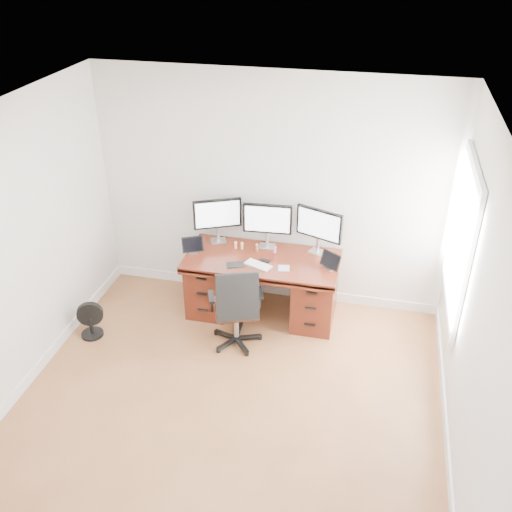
% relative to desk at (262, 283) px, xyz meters
% --- Properties ---
extents(ground, '(4.50, 4.50, 0.00)m').
position_rel_desk_xyz_m(ground, '(0.00, -1.83, -0.40)').
color(ground, '#935E38').
rests_on(ground, ground).
extents(back_wall, '(4.00, 0.10, 2.70)m').
position_rel_desk_xyz_m(back_wall, '(0.00, 0.42, 0.95)').
color(back_wall, silver).
rests_on(back_wall, ground).
extents(right_wall, '(0.10, 4.50, 2.70)m').
position_rel_desk_xyz_m(right_wall, '(2.00, -1.72, 0.95)').
color(right_wall, silver).
rests_on(right_wall, ground).
extents(desk, '(1.70, 0.80, 0.75)m').
position_rel_desk_xyz_m(desk, '(0.00, 0.00, 0.00)').
color(desk, '#4D1A0F').
rests_on(desk, ground).
extents(office_chair, '(0.67, 0.67, 0.98)m').
position_rel_desk_xyz_m(office_chair, '(-0.14, -0.64, -0.08)').
color(office_chair, black).
rests_on(office_chair, ground).
extents(floor_fan, '(0.28, 0.24, 0.42)m').
position_rel_desk_xyz_m(floor_fan, '(-1.74, -0.85, -0.20)').
color(floor_fan, black).
rests_on(floor_fan, ground).
extents(monitor_left, '(0.51, 0.26, 0.53)m').
position_rel_desk_xyz_m(monitor_left, '(-0.58, 0.24, 0.68)').
color(monitor_left, silver).
rests_on(monitor_left, desk).
extents(monitor_center, '(0.55, 0.15, 0.53)m').
position_rel_desk_xyz_m(monitor_center, '(0.00, 0.24, 0.68)').
color(monitor_center, silver).
rests_on(monitor_center, desk).
extents(monitor_right, '(0.53, 0.23, 0.53)m').
position_rel_desk_xyz_m(monitor_right, '(0.58, 0.24, 0.68)').
color(monitor_right, silver).
rests_on(monitor_right, desk).
extents(tablet_left, '(0.24, 0.17, 0.19)m').
position_rel_desk_xyz_m(tablet_left, '(-0.79, -0.08, 0.43)').
color(tablet_left, silver).
rests_on(tablet_left, desk).
extents(tablet_right, '(0.24, 0.19, 0.19)m').
position_rel_desk_xyz_m(tablet_right, '(0.75, -0.08, 0.43)').
color(tablet_right, silver).
rests_on(tablet_right, desk).
extents(keyboard, '(0.32, 0.23, 0.01)m').
position_rel_desk_xyz_m(keyboard, '(-0.01, -0.19, 0.36)').
color(keyboard, white).
rests_on(keyboard, desk).
extents(trackpad, '(0.14, 0.14, 0.01)m').
position_rel_desk_xyz_m(trackpad, '(0.27, -0.19, 0.35)').
color(trackpad, silver).
rests_on(trackpad, desk).
extents(drawing_tablet, '(0.23, 0.18, 0.01)m').
position_rel_desk_xyz_m(drawing_tablet, '(-0.25, -0.24, 0.35)').
color(drawing_tablet, black).
rests_on(drawing_tablet, desk).
extents(phone, '(0.13, 0.07, 0.01)m').
position_rel_desk_xyz_m(phone, '(0.04, -0.08, 0.35)').
color(phone, black).
rests_on(phone, desk).
extents(figurine_orange, '(0.04, 0.04, 0.09)m').
position_rel_desk_xyz_m(figurine_orange, '(-0.34, 0.12, 0.40)').
color(figurine_orange, '#F4A15B').
rests_on(figurine_orange, desk).
extents(figurine_yellow, '(0.04, 0.04, 0.09)m').
position_rel_desk_xyz_m(figurine_yellow, '(-0.26, 0.12, 0.40)').
color(figurine_yellow, '#DAAC58').
rests_on(figurine_yellow, desk).
extents(figurine_brown, '(0.04, 0.04, 0.09)m').
position_rel_desk_xyz_m(figurine_brown, '(-0.09, 0.12, 0.40)').
color(figurine_brown, brown).
rests_on(figurine_brown, desk).
extents(figurine_pink, '(0.04, 0.04, 0.09)m').
position_rel_desk_xyz_m(figurine_pink, '(0.11, 0.12, 0.40)').
color(figurine_pink, '#D865A7').
rests_on(figurine_pink, desk).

